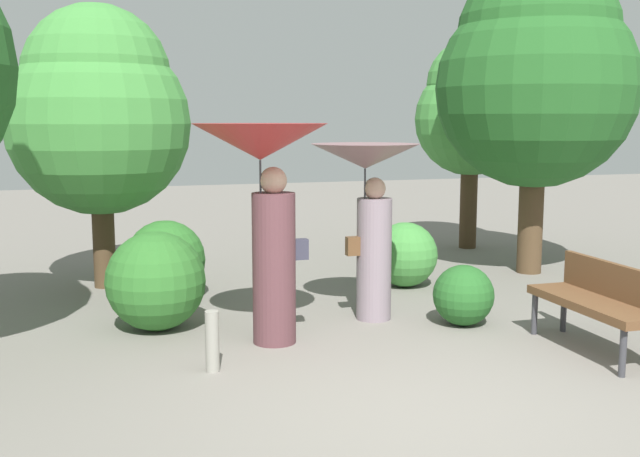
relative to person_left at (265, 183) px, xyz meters
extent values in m
plane|color=slate|center=(0.71, -2.05, -1.57)|extent=(40.00, 40.00, 0.00)
cylinder|color=#563338|center=(0.08, 0.00, -0.83)|extent=(0.42, 0.42, 1.47)
sphere|color=tan|center=(0.08, 0.00, 0.02)|extent=(0.26, 0.26, 0.26)
cylinder|color=#333338|center=(-0.04, 0.00, -0.19)|extent=(0.02, 0.02, 0.82)
cone|color=#B22D2D|center=(-0.04, 0.00, 0.39)|extent=(1.28, 1.28, 0.34)
cube|color=#333342|center=(0.35, 0.01, -0.66)|extent=(0.14, 0.10, 0.20)
cylinder|color=gray|center=(1.33, 0.53, -0.90)|extent=(0.38, 0.38, 1.32)
sphere|color=tan|center=(1.33, 0.53, -0.14)|extent=(0.24, 0.24, 0.24)
cylinder|color=#333338|center=(1.22, 0.53, -0.31)|extent=(0.02, 0.02, 0.78)
cone|color=gray|center=(1.22, 0.53, 0.21)|extent=(1.16, 1.16, 0.26)
cube|color=brown|center=(1.08, 0.53, -0.75)|extent=(0.14, 0.10, 0.20)
cylinder|color=#38383D|center=(2.67, -0.52, -1.35)|extent=(0.06, 0.06, 0.44)
cylinder|color=#38383D|center=(3.01, -0.53, -1.35)|extent=(0.06, 0.06, 0.44)
cylinder|color=#38383D|center=(2.64, -1.86, -1.35)|extent=(0.06, 0.06, 0.44)
cube|color=brown|center=(2.82, -1.19, -1.11)|extent=(0.46, 1.51, 0.08)
cube|color=brown|center=(3.06, -1.20, -0.91)|extent=(0.08, 1.50, 0.35)
cylinder|color=#42301E|center=(4.55, 4.34, -0.13)|extent=(0.29, 0.29, 2.88)
sphere|color=#428C3D|center=(4.55, 4.34, 0.60)|extent=(1.86, 1.86, 1.86)
sphere|color=#428C3D|center=(4.55, 4.34, 1.17)|extent=(1.49, 1.49, 1.49)
cylinder|color=#4C3823|center=(-1.42, 3.06, -0.16)|extent=(0.28, 0.28, 2.81)
sphere|color=#428C3D|center=(-1.42, 3.06, 0.54)|extent=(2.31, 2.31, 2.31)
sphere|color=#428C3D|center=(-1.42, 3.06, 1.10)|extent=(1.85, 1.85, 1.85)
cylinder|color=#4C3823|center=(4.37, 2.21, 0.16)|extent=(0.35, 0.35, 3.45)
sphere|color=#235B23|center=(4.37, 2.21, 1.02)|extent=(2.76, 2.76, 2.76)
sphere|color=#235B23|center=(4.37, 2.21, 1.71)|extent=(2.20, 2.20, 2.20)
sphere|color=#428C3D|center=(2.31, 1.91, -1.15)|extent=(0.84, 0.84, 0.84)
sphere|color=#2D6B28|center=(-0.97, 0.81, -1.05)|extent=(1.03, 1.03, 1.03)
sphere|color=#2D6B28|center=(-0.73, 2.16, -1.09)|extent=(0.96, 0.96, 0.96)
sphere|color=#235B23|center=(2.14, 0.00, -1.24)|extent=(0.65, 0.65, 0.65)
cylinder|color=gray|center=(-0.64, -0.68, -1.30)|extent=(0.12, 0.12, 0.54)
camera|label=1|loc=(-1.65, -6.94, 0.60)|focal=42.27mm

